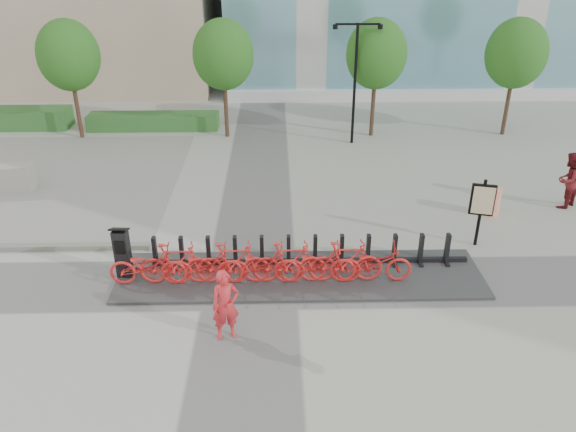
{
  "coord_description": "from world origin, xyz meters",
  "views": [
    {
      "loc": [
        0.69,
        -12.28,
        8.12
      ],
      "look_at": [
        1.0,
        1.5,
        1.2
      ],
      "focal_mm": 35.0,
      "sensor_mm": 36.0,
      "label": 1
    }
  ],
  "objects_px": {
    "pedestrian": "(568,180)",
    "construction_barrel": "(492,201)",
    "map_sign": "(482,203)",
    "kiosk": "(122,252)",
    "worker_red": "(225,305)",
    "bike_0": "(148,266)"
  },
  "relations": [
    {
      "from": "kiosk",
      "to": "construction_barrel",
      "type": "relative_size",
      "value": 1.52
    },
    {
      "from": "pedestrian",
      "to": "construction_barrel",
      "type": "bearing_deg",
      "value": -25.18
    },
    {
      "from": "bike_0",
      "to": "pedestrian",
      "type": "bearing_deg",
      "value": -70.81
    },
    {
      "from": "worker_red",
      "to": "bike_0",
      "type": "bearing_deg",
      "value": 117.37
    },
    {
      "from": "bike_0",
      "to": "map_sign",
      "type": "xyz_separation_m",
      "value": [
        9.09,
        1.95,
        0.76
      ]
    },
    {
      "from": "pedestrian",
      "to": "bike_0",
      "type": "bearing_deg",
      "value": -18.02
    },
    {
      "from": "map_sign",
      "to": "pedestrian",
      "type": "bearing_deg",
      "value": 49.17
    },
    {
      "from": "kiosk",
      "to": "pedestrian",
      "type": "relative_size",
      "value": 0.76
    },
    {
      "from": "bike_0",
      "to": "map_sign",
      "type": "bearing_deg",
      "value": -77.91
    },
    {
      "from": "kiosk",
      "to": "pedestrian",
      "type": "bearing_deg",
      "value": 20.26
    },
    {
      "from": "bike_0",
      "to": "kiosk",
      "type": "xyz_separation_m",
      "value": [
        -0.72,
        0.42,
        0.17
      ]
    },
    {
      "from": "kiosk",
      "to": "bike_0",
      "type": "bearing_deg",
      "value": -26.72
    },
    {
      "from": "pedestrian",
      "to": "map_sign",
      "type": "distance_m",
      "value": 4.52
    },
    {
      "from": "bike_0",
      "to": "construction_barrel",
      "type": "xyz_separation_m",
      "value": [
        10.23,
        3.91,
        -0.12
      ]
    },
    {
      "from": "kiosk",
      "to": "map_sign",
      "type": "distance_m",
      "value": 9.95
    },
    {
      "from": "construction_barrel",
      "to": "map_sign",
      "type": "distance_m",
      "value": 2.43
    },
    {
      "from": "kiosk",
      "to": "worker_red",
      "type": "relative_size",
      "value": 0.85
    },
    {
      "from": "worker_red",
      "to": "pedestrian",
      "type": "distance_m",
      "value": 12.53
    },
    {
      "from": "pedestrian",
      "to": "kiosk",
      "type": "bearing_deg",
      "value": -20.6
    },
    {
      "from": "worker_red",
      "to": "map_sign",
      "type": "bearing_deg",
      "value": 11.81
    },
    {
      "from": "bike_0",
      "to": "construction_barrel",
      "type": "bearing_deg",
      "value": -69.07
    },
    {
      "from": "worker_red",
      "to": "construction_barrel",
      "type": "relative_size",
      "value": 1.79
    }
  ]
}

